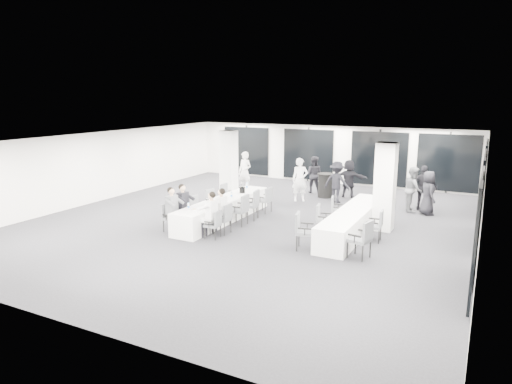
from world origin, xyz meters
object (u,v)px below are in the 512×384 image
at_px(chair_main_right_fourth, 252,203).
at_px(standing_guest_b, 314,172).
at_px(chair_main_left_mid, 197,206).
at_px(chair_side_left_near, 303,229).
at_px(chair_main_right_mid, 241,208).
at_px(ice_bucket_far, 242,190).
at_px(banquet_table_side, 353,222).
at_px(standing_guest_c, 337,179).
at_px(chair_side_right_far, 388,210).
at_px(standing_guest_g, 245,169).
at_px(cocktail_table, 326,185).
at_px(chair_main_right_near, 215,223).
at_px(standing_guest_a, 300,177).
at_px(ice_bucket_near, 209,202).
at_px(standing_guest_d, 424,185).
at_px(standing_guest_e, 428,190).
at_px(chair_main_right_second, 224,217).
at_px(chair_side_right_near, 363,237).
at_px(chair_side_left_far, 336,208).
at_px(banquet_table_main, 224,210).
at_px(chair_main_left_second, 181,210).
at_px(chair_side_left_mid, 322,217).
at_px(chair_main_left_fourth, 212,200).
at_px(standing_guest_h, 413,186).
at_px(chair_main_left_near, 170,216).
at_px(chair_main_right_far, 266,198).
at_px(chair_main_left_far, 227,194).
at_px(standing_guest_f, 349,176).
at_px(chair_side_right_mid, 376,224).

xyz_separation_m(chair_main_right_fourth, standing_guest_b, (0.33, 5.22, 0.33)).
relative_size(chair_main_left_mid, chair_side_left_near, 0.82).
bearing_deg(chair_main_right_mid, ice_bucket_far, 26.05).
bearing_deg(chair_main_right_fourth, banquet_table_side, -98.55).
xyz_separation_m(standing_guest_b, standing_guest_c, (1.48, -1.36, 0.02)).
relative_size(chair_side_right_far, standing_guest_g, 0.51).
bearing_deg(cocktail_table, chair_main_right_near, -99.05).
distance_m(standing_guest_a, ice_bucket_near, 5.14).
xyz_separation_m(standing_guest_b, standing_guest_d, (4.75, -1.15, 0.04)).
distance_m(chair_side_right_far, standing_guest_e, 2.58).
height_order(chair_main_right_second, chair_side_right_near, chair_side_right_near).
bearing_deg(chair_main_right_second, ice_bucket_far, 16.85).
relative_size(banquet_table_side, ice_bucket_far, 20.81).
relative_size(chair_side_left_far, chair_side_right_far, 0.87).
bearing_deg(banquet_table_main, chair_main_right_mid, -18.35).
bearing_deg(chair_main_right_fourth, chair_main_left_second, 129.52).
bearing_deg(chair_side_left_mid, standing_guest_b, -167.02).
xyz_separation_m(chair_main_left_fourth, standing_guest_h, (6.42, 3.70, 0.43)).
height_order(standing_guest_a, standing_guest_g, standing_guest_g).
height_order(chair_main_left_second, chair_side_left_mid, chair_main_left_second).
xyz_separation_m(chair_main_left_near, chair_main_left_second, (-0.01, 0.58, 0.06)).
relative_size(chair_main_left_near, chair_main_right_second, 0.95).
xyz_separation_m(chair_main_left_second, standing_guest_g, (-0.81, 5.89, 0.45)).
height_order(chair_side_left_mid, standing_guest_h, standing_guest_h).
xyz_separation_m(chair_main_right_near, chair_main_right_mid, (0.02, 1.62, 0.10)).
bearing_deg(banquet_table_side, chair_main_right_second, -152.34).
height_order(chair_main_right_far, standing_guest_g, standing_guest_g).
bearing_deg(standing_guest_h, standing_guest_a, 79.01).
height_order(chair_main_left_mid, standing_guest_b, standing_guest_b).
height_order(chair_main_left_fourth, standing_guest_e, standing_guest_e).
relative_size(chair_side_left_near, ice_bucket_far, 4.34).
bearing_deg(standing_guest_a, chair_main_right_second, -123.25).
xyz_separation_m(chair_main_left_far, chair_main_right_mid, (1.67, -1.90, 0.06)).
distance_m(banquet_table_side, standing_guest_b, 6.17).
relative_size(banquet_table_side, chair_main_left_mid, 5.84).
bearing_deg(ice_bucket_near, standing_guest_f, 67.49).
bearing_deg(cocktail_table, chair_main_left_fourth, -121.37).
xyz_separation_m(standing_guest_a, standing_guest_f, (1.58, 1.58, -0.09)).
bearing_deg(standing_guest_h, chair_main_right_mid, 118.65).
xyz_separation_m(standing_guest_a, ice_bucket_near, (-1.15, -5.01, -0.13)).
height_order(chair_main_right_near, chair_side_right_mid, chair_side_right_mid).
height_order(chair_main_left_fourth, standing_guest_c, standing_guest_c).
bearing_deg(chair_side_left_mid, chair_side_left_near, -9.84).
relative_size(standing_guest_a, ice_bucket_far, 8.31).
xyz_separation_m(chair_side_left_far, ice_bucket_far, (-3.46, -0.27, 0.36)).
bearing_deg(chair_main_left_near, chair_main_left_fourth, -169.28).
distance_m(banquet_table_side, standing_guest_a, 4.71).
bearing_deg(ice_bucket_near, chair_main_right_far, 74.22).
bearing_deg(standing_guest_f, ice_bucket_far, 56.14).
relative_size(chair_main_left_second, standing_guest_f, 0.54).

